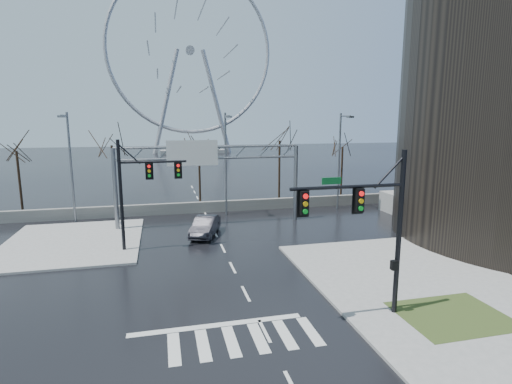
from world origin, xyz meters
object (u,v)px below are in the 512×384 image
object	(u,v)px
car	(205,226)
sign_gantry	(205,168)
signal_mast_near	(374,219)
ferris_wheel	(190,57)
signal_mast_far	(137,185)

from	to	relation	value
car	sign_gantry	bearing A→B (deg)	101.46
signal_mast_near	ferris_wheel	bearing A→B (deg)	90.08
car	ferris_wheel	bearing A→B (deg)	105.89
ferris_wheel	car	size ratio (longest dim) A/B	10.82
signal_mast_near	car	size ratio (longest dim) A/B	1.70
signal_mast_near	sign_gantry	bearing A→B (deg)	106.19
ferris_wheel	signal_mast_far	bearing A→B (deg)	-97.20
signal_mast_near	ferris_wheel	world-z (taller)	ferris_wheel
signal_mast_near	ferris_wheel	distance (m)	101.29
signal_mast_far	sign_gantry	bearing A→B (deg)	47.53
sign_gantry	ferris_wheel	world-z (taller)	ferris_wheel
sign_gantry	ferris_wheel	bearing A→B (deg)	86.16
signal_mast_near	car	world-z (taller)	signal_mast_near
signal_mast_near	sign_gantry	xyz separation A→B (m)	(-5.52, 19.00, 0.31)
signal_mast_near	car	bearing A→B (deg)	110.86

